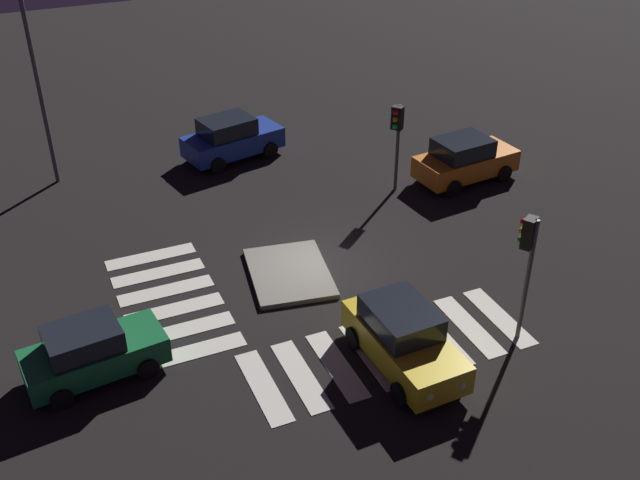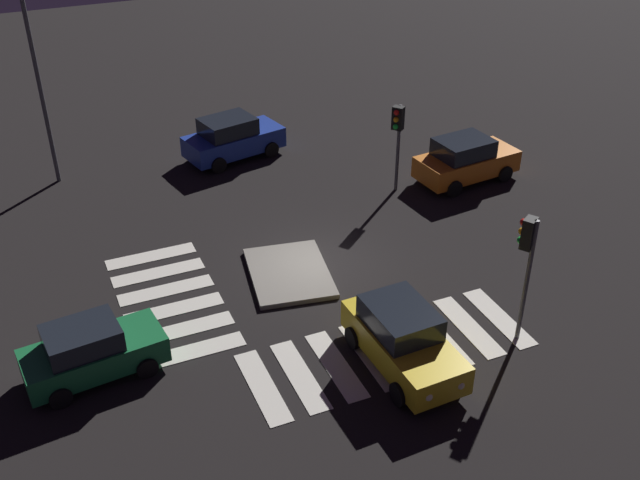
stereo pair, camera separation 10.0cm
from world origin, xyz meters
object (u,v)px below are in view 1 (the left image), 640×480
at_px(car_yellow, 403,338).
at_px(street_lamp, 30,47).
at_px(car_green, 92,352).
at_px(car_blue, 232,138).
at_px(traffic_light_north, 528,249).
at_px(traffic_island, 289,273).
at_px(car_orange, 465,160).
at_px(traffic_light_west, 397,128).

bearing_deg(car_yellow, street_lamp, -156.63).
bearing_deg(car_green, car_blue, 50.09).
xyz_separation_m(car_green, traffic_light_north, (3.36, 12.16, 2.33)).
bearing_deg(street_lamp, car_blue, 84.26).
bearing_deg(traffic_island, car_orange, 111.50).
xyz_separation_m(car_yellow, car_green, (-3.12, -8.36, -0.08)).
height_order(traffic_island, street_lamp, street_lamp).
height_order(car_green, traffic_light_north, traffic_light_north).
bearing_deg(traffic_light_west, car_yellow, 25.60).
relative_size(traffic_light_north, street_lamp, 0.48).
distance_m(traffic_island, car_yellow, 5.84).
distance_m(car_orange, traffic_light_west, 3.77).
bearing_deg(car_orange, traffic_light_north, -120.79).
bearing_deg(traffic_light_north, car_blue, -18.24).
xyz_separation_m(car_green, traffic_light_west, (-6.57, 13.34, 2.00)).
relative_size(car_blue, car_green, 1.14).
bearing_deg(car_orange, traffic_island, -164.68).
height_order(car_green, traffic_light_west, traffic_light_west).
xyz_separation_m(car_yellow, traffic_light_north, (0.25, 3.80, 2.24)).
height_order(car_yellow, traffic_light_north, traffic_light_north).
bearing_deg(street_lamp, traffic_light_north, 35.13).
height_order(traffic_island, car_blue, car_blue).
bearing_deg(car_green, traffic_light_north, -21.96).
bearing_deg(car_blue, traffic_light_north, -88.34).
bearing_deg(traffic_light_north, car_yellow, 53.80).
relative_size(car_blue, traffic_light_west, 1.25).
distance_m(car_blue, car_green, 14.83).
relative_size(traffic_island, car_green, 0.95).
distance_m(traffic_island, car_orange, 10.31).
bearing_deg(car_orange, street_lamp, 150.62).
height_order(traffic_island, car_green, car_green).
bearing_deg(car_yellow, car_blue, 178.42).
bearing_deg(traffic_island, car_blue, 173.36).
height_order(car_blue, traffic_light_north, traffic_light_north).
distance_m(car_blue, street_lamp, 9.11).
bearing_deg(car_green, street_lamp, 81.13).
bearing_deg(traffic_light_north, street_lamp, 2.66).
bearing_deg(car_orange, traffic_light_west, 168.63).
distance_m(car_yellow, traffic_light_north, 4.42).
bearing_deg(traffic_light_west, traffic_island, -4.49).
height_order(car_yellow, car_orange, car_orange).
height_order(traffic_island, traffic_light_west, traffic_light_west).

